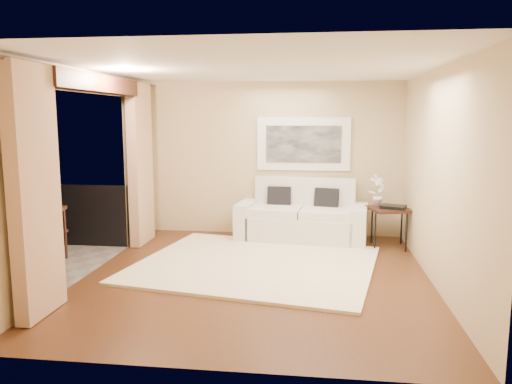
% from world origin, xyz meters
% --- Properties ---
extents(floor, '(5.00, 5.00, 0.00)m').
position_xyz_m(floor, '(0.00, 0.00, 0.00)').
color(floor, '#532F18').
rests_on(floor, ground).
extents(room_shell, '(5.00, 6.40, 5.00)m').
position_xyz_m(room_shell, '(-2.13, 0.00, 2.52)').
color(room_shell, white).
rests_on(room_shell, ground).
extents(balcony, '(1.81, 2.60, 1.17)m').
position_xyz_m(balcony, '(-3.31, 0.00, 0.18)').
color(balcony, '#605B56').
rests_on(balcony, ground).
extents(curtains, '(0.16, 4.80, 2.64)m').
position_xyz_m(curtains, '(-2.11, 0.00, 1.34)').
color(curtains, tan).
rests_on(curtains, ground).
extents(artwork, '(1.62, 0.07, 0.92)m').
position_xyz_m(artwork, '(0.52, 2.46, 1.62)').
color(artwork, white).
rests_on(artwork, room_shell).
extents(rug, '(3.69, 3.35, 0.04)m').
position_xyz_m(rug, '(-0.07, 0.48, 0.02)').
color(rug, '#FFF4CD').
rests_on(rug, floor).
extents(sofa, '(2.25, 1.17, 1.04)m').
position_xyz_m(sofa, '(0.53, 2.10, 0.37)').
color(sofa, silver).
rests_on(sofa, floor).
extents(side_table, '(0.75, 0.75, 0.65)m').
position_xyz_m(side_table, '(1.93, 1.74, 0.59)').
color(side_table, '#331811').
rests_on(side_table, floor).
extents(tray, '(0.45, 0.38, 0.05)m').
position_xyz_m(tray, '(1.98, 1.70, 0.68)').
color(tray, black).
rests_on(tray, side_table).
extents(orchid, '(0.33, 0.31, 0.52)m').
position_xyz_m(orchid, '(1.75, 1.91, 0.91)').
color(orchid, white).
rests_on(orchid, side_table).
extents(bistro_table, '(0.78, 0.78, 0.78)m').
position_xyz_m(bistro_table, '(-3.19, 0.22, 0.70)').
color(bistro_table, '#331811').
rests_on(bistro_table, balcony).
extents(balcony_chair_far, '(0.44, 0.45, 0.86)m').
position_xyz_m(balcony_chair_far, '(-3.17, 0.39, 0.49)').
color(balcony_chair_far, '#331811').
rests_on(balcony_chair_far, balcony).
extents(balcony_chair_near, '(0.43, 0.43, 0.92)m').
position_xyz_m(balcony_chair_near, '(-2.80, -0.90, 0.53)').
color(balcony_chair_near, '#331811').
rests_on(balcony_chair_near, balcony).
extents(ice_bucket, '(0.18, 0.18, 0.20)m').
position_xyz_m(ice_bucket, '(-3.31, 0.30, 0.88)').
color(ice_bucket, silver).
rests_on(ice_bucket, bistro_table).
extents(candle, '(0.06, 0.06, 0.07)m').
position_xyz_m(candle, '(-3.18, 0.40, 0.82)').
color(candle, red).
rests_on(candle, bistro_table).
extents(vase, '(0.04, 0.04, 0.18)m').
position_xyz_m(vase, '(-3.20, 0.02, 0.87)').
color(vase, silver).
rests_on(vase, bistro_table).
extents(glass_a, '(0.06, 0.06, 0.12)m').
position_xyz_m(glass_a, '(-3.09, 0.14, 0.84)').
color(glass_a, silver).
rests_on(glass_a, bistro_table).
extents(glass_b, '(0.06, 0.06, 0.12)m').
position_xyz_m(glass_b, '(-3.06, 0.21, 0.84)').
color(glass_b, white).
rests_on(glass_b, bistro_table).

